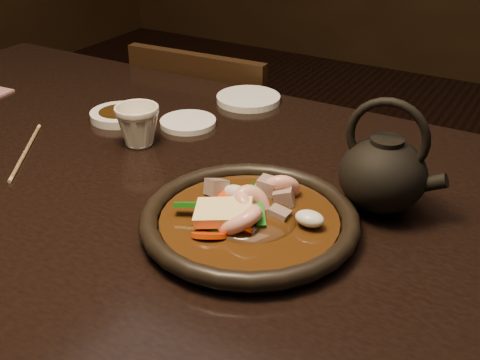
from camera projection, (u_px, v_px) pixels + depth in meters
The scene contains 10 objects.
table at pixel (163, 226), 0.97m from camera, with size 1.60×0.90×0.75m.
chair at pixel (220, 174), 1.64m from camera, with size 0.40×0.40×0.80m.
plate at pixel (249, 221), 0.82m from camera, with size 0.30×0.30×0.03m.
stirfry at pixel (250, 215), 0.82m from camera, with size 0.20×0.21×0.07m.
soy_dish at pixel (119, 115), 1.16m from camera, with size 0.11×0.11×0.02m, color silver.
saucer_left at pixel (188, 122), 1.14m from camera, with size 0.11×0.11×0.01m, color silver.
saucer_right at pixel (248, 99), 1.24m from camera, with size 0.13×0.13×0.01m, color silver.
tea_cup at pixel (138, 124), 1.04m from camera, with size 0.08×0.07×0.08m, color silver.
chopsticks at pixel (26, 151), 1.03m from camera, with size 0.13×0.18×0.01m.
teapot at pixel (384, 171), 0.84m from camera, with size 0.15×0.12×0.17m.
Camera 1 is at (0.52, -0.64, 1.21)m, focal length 45.00 mm.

